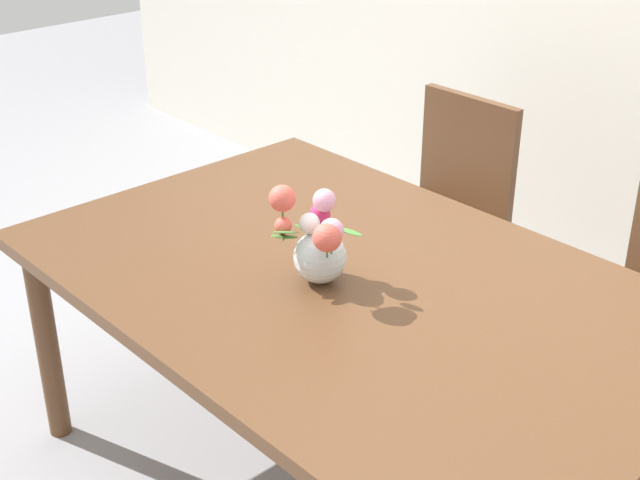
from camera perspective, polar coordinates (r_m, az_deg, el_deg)
The scene contains 3 objects.
dining_table at distance 2.41m, azimuth 2.06°, elevation -3.90°, with size 1.83×1.18×0.73m.
chair_left at distance 3.35m, azimuth 8.02°, elevation 2.49°, with size 0.42×0.42×0.90m.
flower_vase at distance 2.30m, azimuth -0.17°, elevation -0.18°, with size 0.24×0.19×0.26m.
Camera 1 is at (1.47, -1.46, 1.89)m, focal length 50.21 mm.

